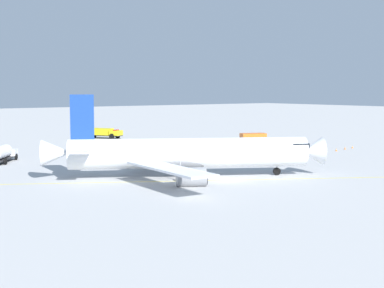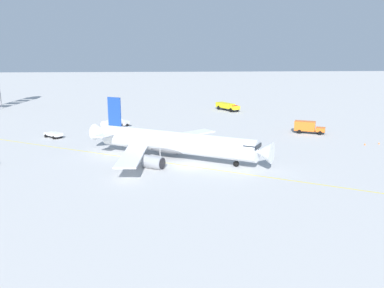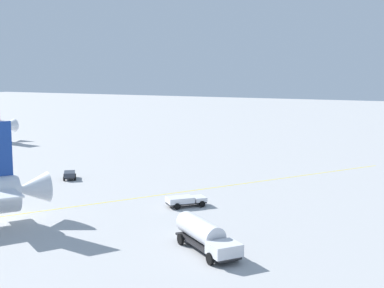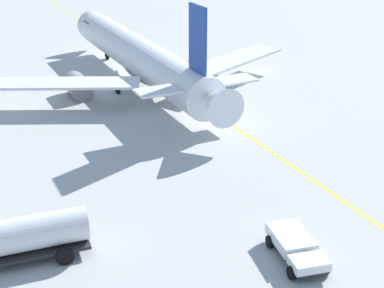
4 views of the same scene
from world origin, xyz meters
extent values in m
plane|color=#B2B2B2|center=(0.00, 0.00, 0.00)|extent=(600.00, 600.00, 0.00)
cylinder|color=white|center=(5.49, 2.13, 3.39)|extent=(20.09, 31.09, 4.20)
cone|color=white|center=(-3.32, -13.42, 3.39)|extent=(4.95, 4.58, 3.99)
cone|color=white|center=(14.45, 17.94, 3.69)|extent=(5.08, 5.24, 3.57)
cube|color=black|center=(-2.24, -11.51, 4.33)|extent=(4.29, 3.85, 0.70)
ellipsoid|color=slate|center=(6.31, 3.58, 2.23)|extent=(9.21, 12.31, 2.31)
cube|color=#193D93|center=(12.72, 14.90, 8.53)|extent=(1.79, 2.90, 6.08)
cube|color=white|center=(15.68, 13.22, 4.23)|extent=(5.74, 4.79, 0.20)
cube|color=white|center=(9.76, 16.57, 4.23)|extent=(5.74, 4.79, 0.20)
cube|color=white|center=(16.04, 0.33, 2.65)|extent=(12.35, 15.18, 0.28)
cube|color=white|center=(-1.48, 10.25, 2.65)|extent=(16.19, 5.05, 0.28)
cylinder|color=gray|center=(12.50, -1.08, 1.17)|extent=(3.99, 4.47, 2.46)
cylinder|color=black|center=(11.55, -2.75, 1.17)|extent=(1.90, 1.16, 2.09)
cylinder|color=gray|center=(-0.86, 6.49, 1.17)|extent=(3.99, 4.47, 2.46)
cylinder|color=black|center=(-1.81, 4.82, 1.17)|extent=(1.90, 1.16, 2.09)
cylinder|color=#9EA0A5|center=(-0.76, -8.90, 1.60)|extent=(0.20, 0.20, 2.10)
cylinder|color=black|center=(-0.76, -8.90, 0.55)|extent=(0.80, 1.10, 1.10)
cylinder|color=#9EA0A5|center=(9.36, 1.85, 1.60)|extent=(0.20, 0.20, 2.10)
cylinder|color=black|center=(9.36, 1.85, 0.55)|extent=(0.80, 1.10, 1.10)
cylinder|color=#9EA0A5|center=(3.27, 5.30, 1.60)|extent=(0.20, 0.20, 2.10)
cylinder|color=black|center=(3.27, 5.30, 0.55)|extent=(0.80, 1.10, 1.10)
cube|color=#232326|center=(28.32, -32.89, 0.60)|extent=(5.05, 7.88, 0.20)
cube|color=orange|center=(27.25, -35.35, 1.20)|extent=(3.24, 3.12, 1.00)
cube|color=black|center=(26.82, -36.31, 1.35)|extent=(1.98, 0.93, 0.56)
cube|color=orange|center=(28.83, -31.75, 1.90)|extent=(4.39, 5.75, 2.40)
cylinder|color=black|center=(28.40, -35.86, 0.50)|extent=(0.66, 1.03, 1.00)
cylinder|color=black|center=(26.09, -34.84, 0.50)|extent=(0.66, 1.03, 1.00)
cylinder|color=black|center=(30.47, -31.16, 0.50)|extent=(0.66, 1.03, 1.00)
cylinder|color=black|center=(28.15, -30.14, 0.50)|extent=(0.66, 1.03, 1.00)
cube|color=#232326|center=(37.09, 17.86, 0.65)|extent=(8.81, 7.14, 0.20)
cube|color=silver|center=(39.85, 15.92, 1.30)|extent=(3.51, 3.57, 1.10)
cube|color=black|center=(40.75, 15.28, 1.47)|extent=(1.36, 1.89, 0.62)
cylinder|color=silver|center=(36.02, 18.61, 1.81)|extent=(6.59, 5.51, 2.12)
cylinder|color=black|center=(40.48, 17.11, 0.55)|extent=(1.06, 0.86, 1.10)
cylinder|color=black|center=(38.94, 14.92, 0.55)|extent=(1.06, 0.86, 1.10)
cylinder|color=black|center=(33.92, 18.45, 0.55)|extent=(1.06, 0.86, 1.10)
cube|color=#232326|center=(68.52, -17.43, 0.80)|extent=(10.10, 7.26, 0.20)
cube|color=yellow|center=(65.11, -19.40, 1.50)|extent=(3.51, 3.68, 1.20)
cube|color=black|center=(64.16, -19.96, 1.68)|extent=(1.28, 2.11, 0.67)
cube|color=yellow|center=(69.64, -16.77, 1.70)|extent=(8.07, 6.33, 1.60)
cube|color=red|center=(65.11, -19.40, 2.20)|extent=(1.52, 2.03, 0.16)
cylinder|color=black|center=(66.13, -20.47, 0.70)|extent=(1.35, 0.95, 1.40)
cylinder|color=black|center=(64.69, -18.00, 0.70)|extent=(1.35, 0.95, 1.40)
cylinder|color=black|center=(72.07, -17.01, 0.70)|extent=(1.35, 0.95, 1.40)
cylinder|color=black|center=(70.64, -14.54, 0.70)|extent=(1.35, 0.95, 1.40)
cube|color=yellow|center=(0.30, 0.03, 0.00)|extent=(85.84, 148.29, 0.01)
cone|color=orange|center=(14.65, -41.07, 0.28)|extent=(0.36, 0.36, 0.55)
cylinder|color=white|center=(14.65, -41.07, 0.30)|extent=(0.22, 0.22, 0.06)
cone|color=orange|center=(15.44, -44.79, 0.28)|extent=(0.36, 0.36, 0.55)
cylinder|color=white|center=(15.44, -44.79, 0.30)|extent=(0.22, 0.22, 0.06)
cone|color=orange|center=(16.14, -48.11, 0.28)|extent=(0.36, 0.36, 0.55)
cylinder|color=white|center=(16.14, -48.11, 0.30)|extent=(0.22, 0.22, 0.06)
camera|label=1|loc=(-57.83, 48.92, 12.33)|focal=52.97mm
camera|label=2|loc=(-74.10, 3.87, 21.84)|focal=38.61mm
camera|label=3|loc=(58.96, -25.26, 16.94)|focal=49.42mm
camera|label=4|loc=(54.54, 42.97, 20.38)|focal=53.08mm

